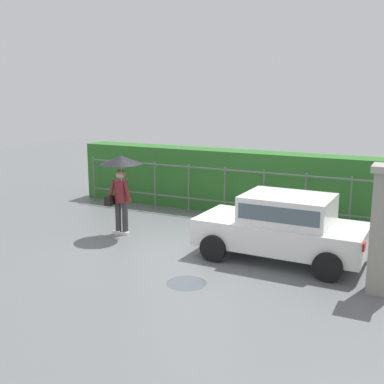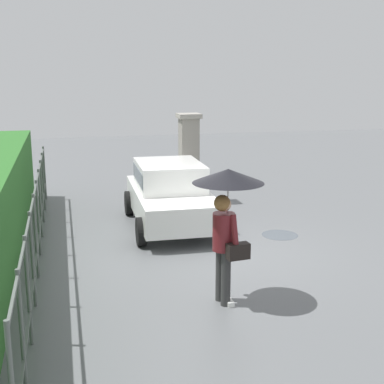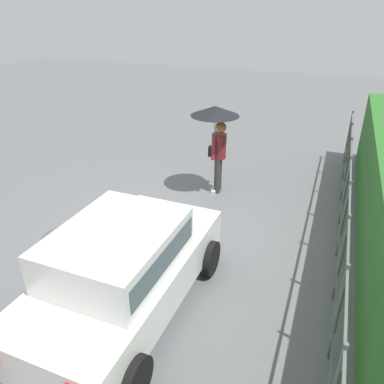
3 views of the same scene
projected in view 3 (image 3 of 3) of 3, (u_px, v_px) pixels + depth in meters
name	position (u px, v px, depth m)	size (l,w,h in m)	color
ground_plane	(160.00, 231.00, 7.74)	(40.00, 40.00, 0.00)	slate
car	(123.00, 267.00, 5.41)	(3.78, 1.94, 1.48)	white
pedestrian	(216.00, 127.00, 8.63)	(1.09, 1.09, 2.10)	#333333
fence_section	(343.00, 234.00, 6.14)	(10.84, 0.05, 1.50)	#59605B
puddle_near	(62.00, 237.00, 7.55)	(0.80, 0.80, 0.00)	#4C545B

